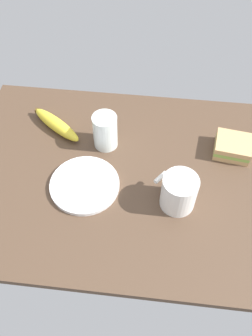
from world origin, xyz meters
TOP-DOWN VIEW (x-y plane):
  - tabletop at (0.00, 0.00)cm, footprint 90.00×64.00cm
  - plate_of_food at (-10.40, -4.92)cm, footprint 18.34×18.34cm
  - coffee_mug_black at (13.85, -7.33)cm, footprint 10.85×9.99cm
  - sandwich_main at (28.70, 11.33)cm, footprint 10.78×9.96cm
  - glass_of_milk at (-7.00, 10.33)cm, footprint 6.84×6.84cm
  - banana at (-22.30, 14.38)cm, footprint 17.34×13.95cm

SIDE VIEW (x-z plane):
  - tabletop at x=0.00cm, z-range 0.00..2.00cm
  - plate_of_food at x=-10.40cm, z-range 2.00..3.20cm
  - banana at x=-22.30cm, z-range 2.00..5.88cm
  - sandwich_main at x=28.70cm, z-range 2.00..6.40cm
  - glass_of_milk at x=-7.00cm, z-range 1.43..12.02cm
  - coffee_mug_black at x=13.85cm, z-range 2.14..12.00cm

